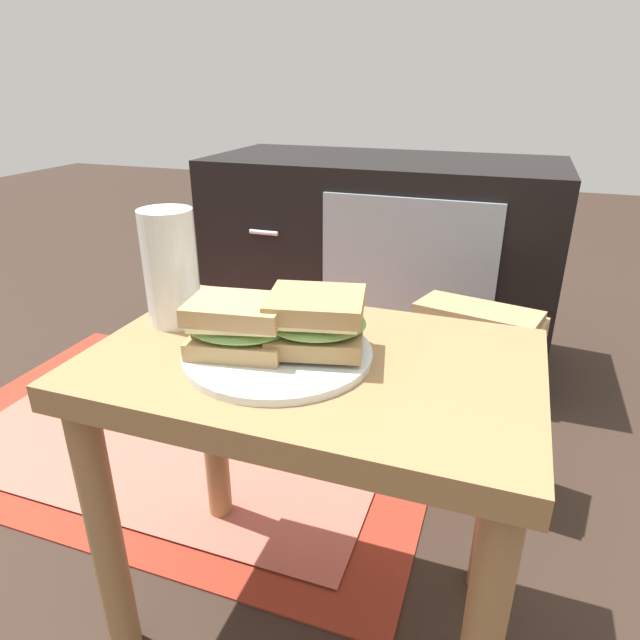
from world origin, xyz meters
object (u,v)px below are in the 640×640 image
(sandwich_back, at_px, (316,321))
(beer_glass, at_px, (171,269))
(paper_bag, at_px, (468,399))
(sandwich_front, at_px, (238,326))
(tv_cabinet, at_px, (380,260))
(plate, at_px, (278,353))

(sandwich_back, xyz_separation_m, beer_glass, (-0.23, 0.04, 0.03))
(paper_bag, bearing_deg, beer_glass, -136.71)
(sandwich_front, bearing_deg, tv_cabinet, 93.15)
(plate, relative_size, beer_glass, 1.46)
(plate, xyz_separation_m, sandwich_back, (0.04, 0.02, 0.04))
(plate, bearing_deg, paper_bag, 63.06)
(tv_cabinet, xyz_separation_m, sandwich_back, (0.14, -0.95, 0.22))
(tv_cabinet, height_order, plate, tv_cabinet)
(tv_cabinet, relative_size, sandwich_front, 6.87)
(plate, bearing_deg, beer_glass, 163.89)
(sandwich_back, bearing_deg, beer_glass, 171.16)
(beer_glass, xyz_separation_m, paper_bag, (0.40, 0.38, -0.35))
(tv_cabinet, distance_m, sandwich_front, 1.01)
(sandwich_front, relative_size, beer_glass, 0.86)
(beer_glass, bearing_deg, sandwich_front, -26.94)
(beer_glass, relative_size, paper_bag, 0.41)
(tv_cabinet, height_order, sandwich_back, tv_cabinet)
(sandwich_front, xyz_separation_m, paper_bag, (0.26, 0.45, -0.31))
(tv_cabinet, relative_size, plate, 4.06)
(tv_cabinet, relative_size, sandwich_back, 6.61)
(tv_cabinet, xyz_separation_m, beer_glass, (-0.08, -0.91, 0.25))
(sandwich_back, height_order, beer_glass, beer_glass)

